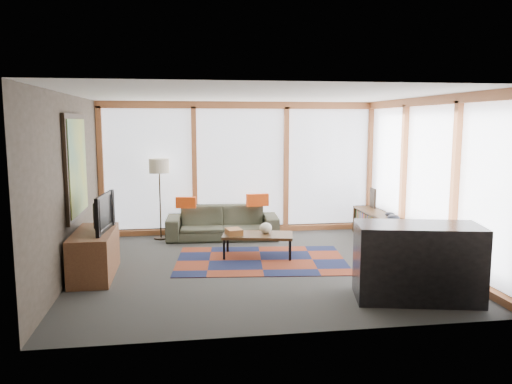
{
  "coord_description": "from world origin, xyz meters",
  "views": [
    {
      "loc": [
        -1.16,
        -7.37,
        2.2
      ],
      "look_at": [
        0.0,
        0.4,
        1.1
      ],
      "focal_mm": 35.0,
      "sensor_mm": 36.0,
      "label": 1
    }
  ],
  "objects": [
    {
      "name": "shelf_picture",
      "position": [
        2.53,
        1.84,
        0.73
      ],
      "size": [
        0.06,
        0.29,
        0.38
      ],
      "primitive_type": "cube",
      "rotation": [
        0.0,
        0.0,
        -0.08
      ],
      "color": "black",
      "rests_on": "bookshelf"
    },
    {
      "name": "ground",
      "position": [
        0.0,
        0.0,
        0.0
      ],
      "size": [
        5.5,
        5.5,
        0.0
      ],
      "primitive_type": "plane",
      "color": "#2F2F2C",
      "rests_on": "ground"
    },
    {
      "name": "room_envelope",
      "position": [
        0.49,
        0.56,
        1.54
      ],
      "size": [
        5.52,
        5.02,
        2.62
      ],
      "color": "#3A3229",
      "rests_on": "ground"
    },
    {
      "name": "bar_counter",
      "position": [
        1.72,
        -1.72,
        0.48
      ],
      "size": [
        1.62,
        1.01,
        0.95
      ],
      "primitive_type": "cube",
      "rotation": [
        0.0,
        0.0,
        -0.22
      ],
      "color": "black",
      "rests_on": "ground"
    },
    {
      "name": "television",
      "position": [
        -2.35,
        -0.11,
        0.93
      ],
      "size": [
        0.22,
        0.94,
        0.54
      ],
      "primitive_type": "imported",
      "rotation": [
        0.0,
        0.0,
        1.47
      ],
      "color": "black",
      "rests_on": "tv_console"
    },
    {
      "name": "bookshelf",
      "position": [
        2.43,
        1.05,
        0.27
      ],
      "size": [
        0.39,
        2.15,
        0.54
      ],
      "primitive_type": null,
      "color": "#362113",
      "rests_on": "ground"
    },
    {
      "name": "floor_lamp",
      "position": [
        -1.58,
        2.09,
        0.76
      ],
      "size": [
        0.38,
        0.38,
        1.53
      ],
      "primitive_type": null,
      "color": "#312619",
      "rests_on": "ground"
    },
    {
      "name": "sofa",
      "position": [
        -0.41,
        1.95,
        0.31
      ],
      "size": [
        2.15,
        0.96,
        0.61
      ],
      "primitive_type": "imported",
      "rotation": [
        0.0,
        0.0,
        -0.07
      ],
      "color": "#2F3326",
      "rests_on": "ground"
    },
    {
      "name": "pillow_right",
      "position": [
        0.26,
        1.92,
        0.73
      ],
      "size": [
        0.43,
        0.16,
        0.23
      ],
      "primitive_type": "cube",
      "rotation": [
        0.0,
        0.0,
        0.07
      ],
      "color": "#D34411",
      "rests_on": "sofa"
    },
    {
      "name": "coffee_table",
      "position": [
        0.05,
        0.55,
        0.19
      ],
      "size": [
        1.23,
        0.79,
        0.38
      ],
      "primitive_type": null,
      "rotation": [
        0.0,
        0.0,
        -0.21
      ],
      "color": "#362113",
      "rests_on": "ground"
    },
    {
      "name": "pillow_left",
      "position": [
        -1.1,
        1.9,
        0.72
      ],
      "size": [
        0.39,
        0.16,
        0.21
      ],
      "primitive_type": "cube",
      "rotation": [
        0.0,
        0.0,
        -0.14
      ],
      "color": "#D34411",
      "rests_on": "sofa"
    },
    {
      "name": "vase",
      "position": [
        0.19,
        0.59,
        0.47
      ],
      "size": [
        0.21,
        0.21,
        0.18
      ],
      "primitive_type": "ellipsoid",
      "rotation": [
        0.0,
        0.0,
        -0.01
      ],
      "color": "beige",
      "rests_on": "coffee_table"
    },
    {
      "name": "tv_console",
      "position": [
        -2.43,
        -0.14,
        0.33
      ],
      "size": [
        0.55,
        1.31,
        0.66
      ],
      "primitive_type": "cube",
      "color": "brown",
      "rests_on": "ground"
    },
    {
      "name": "rug",
      "position": [
        0.07,
        0.3,
        0.01
      ],
      "size": [
        2.85,
        2.0,
        0.01
      ],
      "primitive_type": "cube",
      "rotation": [
        0.0,
        0.0,
        -0.11
      ],
      "color": "maroon",
      "rests_on": "ground"
    },
    {
      "name": "bowl_b",
      "position": [
        2.48,
        0.88,
        0.58
      ],
      "size": [
        0.19,
        0.19,
        0.09
      ],
      "primitive_type": "ellipsoid",
      "rotation": [
        0.0,
        0.0,
        0.13
      ],
      "color": "black",
      "rests_on": "bookshelf"
    },
    {
      "name": "book_stack",
      "position": [
        -0.34,
        0.57,
        0.43
      ],
      "size": [
        0.29,
        0.33,
        0.1
      ],
      "primitive_type": "cube",
      "rotation": [
        0.0,
        0.0,
        0.2
      ],
      "color": "brown",
      "rests_on": "coffee_table"
    },
    {
      "name": "bowl_a",
      "position": [
        2.39,
        0.53,
        0.59
      ],
      "size": [
        0.25,
        0.25,
        0.11
      ],
      "primitive_type": "ellipsoid",
      "rotation": [
        0.0,
        0.0,
        0.22
      ],
      "color": "black",
      "rests_on": "bookshelf"
    }
  ]
}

